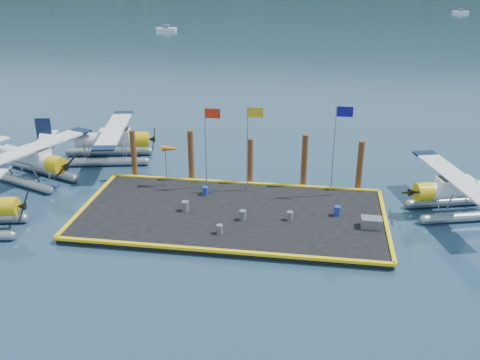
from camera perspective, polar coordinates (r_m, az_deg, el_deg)
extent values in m
plane|color=#172D45|center=(35.74, -0.88, -4.07)|extent=(4000.00, 4000.00, 0.00)
cube|color=black|center=(35.65, -0.88, -3.78)|extent=(20.00, 10.00, 0.40)
cylinder|color=#CDA30B|center=(36.31, -23.42, -2.61)|extent=(1.26, 1.40, 1.22)
cube|color=black|center=(36.00, -22.09, -2.61)|extent=(0.51, 2.30, 1.18)
cylinder|color=gray|center=(45.41, -20.28, 0.98)|extent=(6.68, 3.15, 0.67)
cylinder|color=gray|center=(44.03, -22.66, -0.06)|extent=(6.68, 3.15, 0.67)
cylinder|color=silver|center=(44.03, -21.55, 2.22)|extent=(5.27, 3.04, 1.23)
cube|color=silver|center=(43.40, -21.06, 2.56)|extent=(2.73, 2.04, 1.00)
cube|color=black|center=(43.08, -20.82, 2.76)|extent=(1.88, 1.66, 0.61)
cylinder|color=#CDA30B|center=(41.89, -19.02, 1.56)|extent=(1.51, 1.61, 1.29)
cube|color=black|center=(41.21, -18.14, 1.33)|extent=(0.97, 2.33, 1.25)
cube|color=silver|center=(43.22, -21.16, 3.25)|extent=(5.22, 9.95, 0.13)
cube|color=#0A1633|center=(46.17, -16.66, 5.06)|extent=(1.92, 1.54, 0.14)
cylinder|color=gray|center=(47.98, -13.79, 2.93)|extent=(6.93, 2.02, 0.67)
cylinder|color=gray|center=(45.71, -14.32, 1.87)|extent=(6.93, 2.02, 0.67)
cylinder|color=silver|center=(46.31, -13.96, 4.17)|extent=(5.34, 2.23, 1.23)
cube|color=silver|center=(46.06, -13.18, 4.66)|extent=(2.65, 1.69, 1.01)
cube|color=black|center=(45.93, -12.79, 4.94)|extent=(1.77, 1.46, 0.61)
cylinder|color=#CDA30B|center=(45.82, -10.38, 4.28)|extent=(1.35, 1.49, 1.30)
cube|color=black|center=(45.71, -9.20, 4.32)|extent=(0.55, 2.45, 1.26)
cube|color=silver|center=(45.89, -13.24, 5.32)|extent=(3.62, 10.20, 0.13)
cube|color=#0A1633|center=(50.43, -12.34, 6.99)|extent=(1.84, 1.32, 0.15)
cube|color=#0A1633|center=(41.41, -14.34, 3.29)|extent=(1.84, 1.32, 0.15)
cube|color=#0A1633|center=(47.29, -20.22, 5.09)|extent=(1.23, 0.37, 1.90)
cube|color=silver|center=(47.47, -19.97, 4.27)|extent=(1.73, 3.93, 0.11)
cylinder|color=gray|center=(38.36, 23.49, -3.60)|extent=(6.54, 2.44, 0.64)
cylinder|color=gray|center=(40.17, 21.87, -2.14)|extent=(6.54, 2.44, 0.64)
cylinder|color=silver|center=(38.59, 22.71, -0.95)|extent=(5.10, 2.50, 1.17)
cube|color=silver|center=(38.14, 21.95, -0.49)|extent=(2.58, 1.78, 0.96)
cube|color=black|center=(37.91, 21.58, -0.22)|extent=(1.75, 1.49, 0.59)
cylinder|color=#CDA30B|center=(37.31, 19.00, -1.20)|extent=(1.37, 1.49, 1.24)
cube|color=black|center=(36.92, 17.73, -1.28)|extent=(0.72, 2.30, 1.20)
cube|color=silver|center=(37.95, 22.07, 0.25)|extent=(4.19, 9.68, 0.13)
cube|color=#0A1633|center=(41.71, 19.15, 2.67)|extent=(1.80, 1.37, 0.14)
cylinder|color=#535357|center=(35.85, -5.86, -2.79)|extent=(0.48, 0.48, 0.67)
cylinder|color=#535357|center=(34.51, 0.30, -3.77)|extent=(0.45, 0.45, 0.64)
cylinder|color=#535357|center=(34.63, 5.35, -3.82)|extent=(0.42, 0.42, 0.59)
cylinder|color=#535357|center=(32.91, -2.19, -5.26)|extent=(0.41, 0.41, 0.58)
cylinder|color=navy|center=(35.63, 10.34, -3.26)|extent=(0.45, 0.45, 0.64)
cylinder|color=navy|center=(38.11, -3.72, -1.15)|extent=(0.42, 0.42, 0.59)
cube|color=#535357|center=(34.58, 13.84, -4.43)|extent=(1.29, 0.86, 0.64)
cylinder|color=gray|center=(38.26, -3.68, 3.31)|extent=(0.08, 0.08, 6.00)
cube|color=red|center=(37.34, -2.95, 7.10)|extent=(1.10, 0.03, 0.70)
cylinder|color=gray|center=(37.73, 0.78, 3.23)|extent=(0.08, 0.08, 6.20)
cube|color=gold|center=(36.82, 1.66, 7.22)|extent=(1.10, 0.03, 0.70)
cylinder|color=gray|center=(37.39, 9.94, 2.94)|extent=(0.08, 0.08, 6.50)
cube|color=navy|center=(36.54, 11.12, 7.16)|extent=(1.10, 0.03, 0.70)
cylinder|color=gray|center=(39.50, -7.89, 1.46)|extent=(0.07, 0.07, 3.00)
cone|color=#E0560C|center=(38.88, -7.29, 3.34)|extent=(1.40, 0.44, 0.44)
cylinder|color=#492914|center=(41.79, -11.26, 2.59)|extent=(0.44, 0.44, 4.00)
cylinder|color=#492914|center=(40.49, -5.24, 2.43)|extent=(0.44, 0.44, 4.20)
cylinder|color=#492914|center=(39.77, 1.08, 1.83)|extent=(0.44, 0.44, 3.80)
cylinder|color=#492914|center=(39.40, 6.87, 1.85)|extent=(0.44, 0.44, 4.30)
cylinder|color=#492914|center=(39.58, 12.65, 1.30)|extent=(0.44, 0.44, 4.00)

